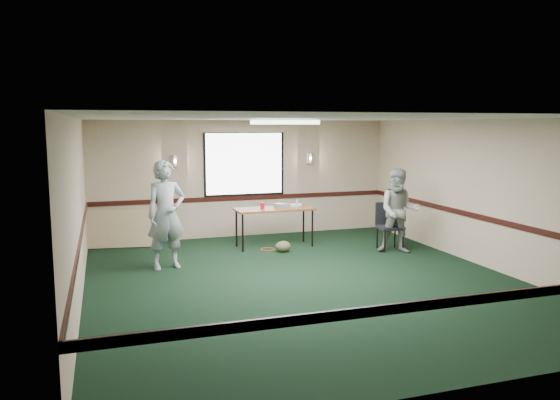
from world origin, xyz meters
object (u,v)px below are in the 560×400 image
object	(u,v)px
folding_table	(274,211)
projector	(282,206)
conference_chair	(388,222)
person_right	(399,211)
person_left	(166,215)

from	to	relation	value
folding_table	projector	world-z (taller)	projector
projector	conference_chair	world-z (taller)	conference_chair
projector	person_right	world-z (taller)	person_right
folding_table	person_right	world-z (taller)	person_right
conference_chair	person_right	size ratio (longest dim) A/B	0.57
folding_table	projector	size ratio (longest dim) A/B	6.21
folding_table	person_left	distance (m)	2.64
conference_chair	person_left	distance (m)	4.62
person_left	folding_table	bearing A→B (deg)	10.52
folding_table	person_left	size ratio (longest dim) A/B	0.85
folding_table	person_right	bearing A→B (deg)	-30.40
conference_chair	folding_table	bearing A→B (deg)	162.69
folding_table	person_right	size ratio (longest dim) A/B	0.98
person_right	conference_chair	bearing A→B (deg)	122.67
conference_chair	projector	bearing A→B (deg)	160.66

